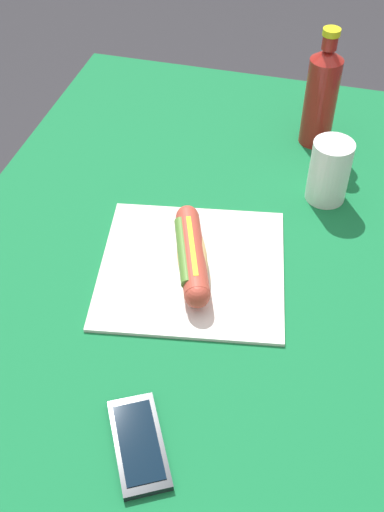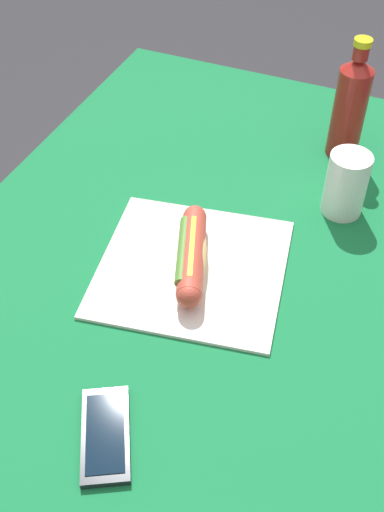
{
  "view_description": "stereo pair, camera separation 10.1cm",
  "coord_description": "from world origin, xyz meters",
  "px_view_note": "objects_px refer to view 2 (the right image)",
  "views": [
    {
      "loc": [
        -0.71,
        -0.2,
        1.5
      ],
      "look_at": [
        -0.02,
        -0.01,
        0.78
      ],
      "focal_mm": 44.13,
      "sensor_mm": 36.0,
      "label": 1
    },
    {
      "loc": [
        -0.68,
        -0.29,
        1.5
      ],
      "look_at": [
        -0.02,
        -0.01,
        0.78
      ],
      "focal_mm": 44.13,
      "sensor_mm": 36.0,
      "label": 2
    }
  ],
  "objects_px": {
    "soda_bottle": "(350,106)",
    "drinking_cup": "(346,184)",
    "cell_phone": "(106,435)",
    "hot_dog": "(191,255)"
  },
  "relations": [
    {
      "from": "hot_dog",
      "to": "drinking_cup",
      "type": "bearing_deg",
      "value": -38.44
    },
    {
      "from": "hot_dog",
      "to": "soda_bottle",
      "type": "height_order",
      "value": "soda_bottle"
    },
    {
      "from": "drinking_cup",
      "to": "soda_bottle",
      "type": "bearing_deg",
      "value": 13.33
    },
    {
      "from": "hot_dog",
      "to": "drinking_cup",
      "type": "xyz_separation_m",
      "value": [
        0.24,
        -0.19,
        0.03
      ]
    },
    {
      "from": "cell_phone",
      "to": "drinking_cup",
      "type": "xyz_separation_m",
      "value": [
        0.56,
        -0.18,
        0.05
      ]
    },
    {
      "from": "cell_phone",
      "to": "hot_dog",
      "type": "bearing_deg",
      "value": 2.81
    },
    {
      "from": "soda_bottle",
      "to": "cell_phone",
      "type": "bearing_deg",
      "value": 169.73
    },
    {
      "from": "hot_dog",
      "to": "drinking_cup",
      "type": "height_order",
      "value": "drinking_cup"
    },
    {
      "from": "soda_bottle",
      "to": "drinking_cup",
      "type": "relative_size",
      "value": 2.01
    },
    {
      "from": "hot_dog",
      "to": "cell_phone",
      "type": "xyz_separation_m",
      "value": [
        -0.32,
        -0.02,
        -0.03
      ]
    }
  ]
}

